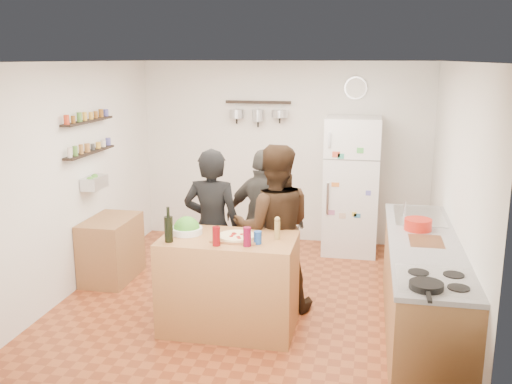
% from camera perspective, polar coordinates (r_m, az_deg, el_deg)
% --- Properties ---
extents(room_shell, '(4.20, 4.20, 4.20)m').
position_cam_1_polar(room_shell, '(6.29, 0.51, 1.48)').
color(room_shell, brown).
rests_on(room_shell, ground).
extents(prep_island, '(1.25, 0.72, 0.91)m').
position_cam_1_polar(prep_island, '(5.46, -2.72, -9.14)').
color(prep_island, olive).
rests_on(prep_island, floor).
extents(pizza_board, '(0.42, 0.34, 0.02)m').
position_cam_1_polar(pizza_board, '(5.27, -1.98, -4.61)').
color(pizza_board, brown).
rests_on(pizza_board, prep_island).
extents(pizza, '(0.34, 0.34, 0.02)m').
position_cam_1_polar(pizza, '(5.26, -1.98, -4.41)').
color(pizza, beige).
rests_on(pizza, pizza_board).
extents(salad_bowl, '(0.30, 0.30, 0.06)m').
position_cam_1_polar(salad_bowl, '(5.46, -6.94, -3.84)').
color(salad_bowl, silver).
rests_on(salad_bowl, prep_island).
extents(wine_bottle, '(0.08, 0.08, 0.24)m').
position_cam_1_polar(wine_bottle, '(5.21, -8.73, -3.70)').
color(wine_bottle, black).
rests_on(wine_bottle, prep_island).
extents(wine_glass_near, '(0.07, 0.07, 0.17)m').
position_cam_1_polar(wine_glass_near, '(5.07, -3.99, -4.44)').
color(wine_glass_near, '#60080C').
rests_on(wine_glass_near, prep_island).
extents(wine_glass_far, '(0.07, 0.07, 0.17)m').
position_cam_1_polar(wine_glass_far, '(5.05, -0.90, -4.49)').
color(wine_glass_far, '#590720').
rests_on(wine_glass_far, prep_island).
extents(pepper_mill, '(0.05, 0.05, 0.17)m').
position_cam_1_polar(pepper_mill, '(5.24, 2.14, -3.85)').
color(pepper_mill, olive).
rests_on(pepper_mill, prep_island).
extents(salt_canister, '(0.07, 0.07, 0.12)m').
position_cam_1_polar(salt_canister, '(5.11, 0.17, -4.58)').
color(salt_canister, navy).
rests_on(salt_canister, prep_island).
extents(person_left, '(0.61, 0.40, 1.65)m').
position_cam_1_polar(person_left, '(5.93, -4.39, -3.53)').
color(person_left, black).
rests_on(person_left, floor).
extents(person_center, '(0.95, 0.81, 1.71)m').
position_cam_1_polar(person_center, '(5.77, 1.78, -3.64)').
color(person_center, black).
rests_on(person_center, floor).
extents(person_back, '(0.99, 0.60, 1.57)m').
position_cam_1_polar(person_back, '(6.32, 0.82, -2.79)').
color(person_back, '#2E2C29').
rests_on(person_back, floor).
extents(counter_run, '(0.63, 2.63, 0.90)m').
position_cam_1_polar(counter_run, '(5.55, 16.34, -9.37)').
color(counter_run, '#9E7042').
rests_on(counter_run, floor).
extents(stove_top, '(0.60, 0.62, 0.02)m').
position_cam_1_polar(stove_top, '(4.50, 17.71, -8.54)').
color(stove_top, white).
rests_on(stove_top, counter_run).
extents(skillet, '(0.25, 0.25, 0.05)m').
position_cam_1_polar(skillet, '(4.32, 16.66, -8.96)').
color(skillet, black).
rests_on(skillet, stove_top).
extents(sink, '(0.50, 0.80, 0.03)m').
position_cam_1_polar(sink, '(6.21, 15.97, -2.40)').
color(sink, silver).
rests_on(sink, counter_run).
extents(cutting_board, '(0.30, 0.40, 0.02)m').
position_cam_1_polar(cutting_board, '(5.40, 16.65, -4.82)').
color(cutting_board, brown).
rests_on(cutting_board, counter_run).
extents(red_bowl, '(0.26, 0.26, 0.11)m').
position_cam_1_polar(red_bowl, '(5.70, 15.89, -3.14)').
color(red_bowl, red).
rests_on(red_bowl, counter_run).
extents(fridge, '(0.70, 0.68, 1.80)m').
position_cam_1_polar(fridge, '(7.60, 9.50, 0.64)').
color(fridge, white).
rests_on(fridge, floor).
extents(wall_clock, '(0.30, 0.03, 0.30)m').
position_cam_1_polar(wall_clock, '(7.76, 9.94, 10.21)').
color(wall_clock, silver).
rests_on(wall_clock, back_wall).
extents(spice_shelf_lower, '(0.12, 1.00, 0.02)m').
position_cam_1_polar(spice_shelf_lower, '(6.70, -16.27, 3.84)').
color(spice_shelf_lower, black).
rests_on(spice_shelf_lower, left_wall).
extents(spice_shelf_upper, '(0.12, 1.00, 0.02)m').
position_cam_1_polar(spice_shelf_upper, '(6.66, -16.46, 6.81)').
color(spice_shelf_upper, black).
rests_on(spice_shelf_upper, left_wall).
extents(produce_basket, '(0.18, 0.35, 0.14)m').
position_cam_1_polar(produce_basket, '(6.75, -15.85, 0.91)').
color(produce_basket, silver).
rests_on(produce_basket, left_wall).
extents(side_table, '(0.50, 0.80, 0.73)m').
position_cam_1_polar(side_table, '(6.88, -14.26, -5.54)').
color(side_table, '#97643F').
rests_on(side_table, floor).
extents(pot_rack, '(0.90, 0.04, 0.04)m').
position_cam_1_polar(pot_rack, '(7.83, 0.20, 8.97)').
color(pot_rack, black).
rests_on(pot_rack, back_wall).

